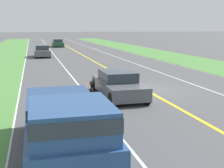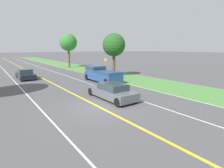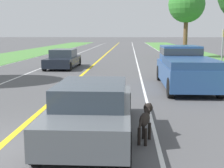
{
  "view_description": "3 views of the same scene",
  "coord_description": "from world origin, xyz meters",
  "px_view_note": "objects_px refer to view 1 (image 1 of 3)",
  "views": [
    {
      "loc": [
        6.17,
        16.44,
        3.56
      ],
      "look_at": [
        2.43,
        1.76,
        0.77
      ],
      "focal_mm": 50.0,
      "sensor_mm": 36.0,
      "label": 1
    },
    {
      "loc": [
        -6.14,
        -10.08,
        4.06
      ],
      "look_at": [
        2.42,
        1.82,
        1.08
      ],
      "focal_mm": 28.0,
      "sensor_mm": 36.0,
      "label": 2
    },
    {
      "loc": [
        2.85,
        -6.28,
        2.48
      ],
      "look_at": [
        2.39,
        1.93,
        1.14
      ],
      "focal_mm": 50.0,
      "sensor_mm": 36.0,
      "label": 3
    }
  ],
  "objects_px": {
    "dog": "(92,85)",
    "car_trailing_mid": "(58,43)",
    "ego_car": "(118,84)",
    "car_trailing_near": "(42,51)",
    "pickup_truck": "(65,124)"
  },
  "relations": [
    {
      "from": "pickup_truck",
      "to": "dog",
      "type": "bearing_deg",
      "value": -106.02
    },
    {
      "from": "pickup_truck",
      "to": "car_trailing_mid",
      "type": "relative_size",
      "value": 1.23
    },
    {
      "from": "pickup_truck",
      "to": "car_trailing_mid",
      "type": "distance_m",
      "value": 48.97
    },
    {
      "from": "dog",
      "to": "ego_car",
      "type": "bearing_deg",
      "value": 174.15
    },
    {
      "from": "car_trailing_mid",
      "to": "ego_car",
      "type": "bearing_deg",
      "value": 89.68
    },
    {
      "from": "dog",
      "to": "car_trailing_mid",
      "type": "bearing_deg",
      "value": -77.6
    },
    {
      "from": "dog",
      "to": "pickup_truck",
      "type": "bearing_deg",
      "value": 88.48
    },
    {
      "from": "dog",
      "to": "car_trailing_mid",
      "type": "xyz_separation_m",
      "value": [
        -1.51,
        -41.28,
        0.09
      ]
    },
    {
      "from": "ego_car",
      "to": "car_trailing_near",
      "type": "height_order",
      "value": "car_trailing_near"
    },
    {
      "from": "ego_car",
      "to": "dog",
      "type": "bearing_deg",
      "value": -20.35
    },
    {
      "from": "ego_car",
      "to": "car_trailing_near",
      "type": "distance_m",
      "value": 23.15
    },
    {
      "from": "dog",
      "to": "car_trailing_near",
      "type": "height_order",
      "value": "car_trailing_near"
    },
    {
      "from": "ego_car",
      "to": "car_trailing_near",
      "type": "relative_size",
      "value": 1.09
    },
    {
      "from": "pickup_truck",
      "to": "car_trailing_mid",
      "type": "xyz_separation_m",
      "value": [
        -3.68,
        -48.83,
        -0.32
      ]
    },
    {
      "from": "pickup_truck",
      "to": "car_trailing_near",
      "type": "relative_size",
      "value": 1.31
    }
  ]
}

